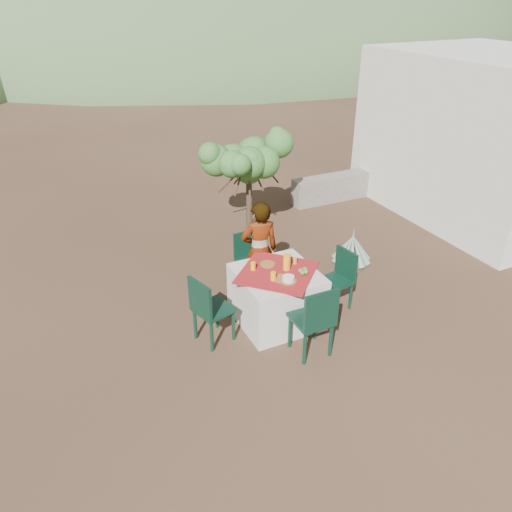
{
  "coord_description": "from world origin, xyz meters",
  "views": [
    {
      "loc": [
        -2.51,
        -4.89,
        4.06
      ],
      "look_at": [
        0.02,
        0.46,
        0.83
      ],
      "focal_mm": 35.0,
      "sensor_mm": 36.0,
      "label": 1
    }
  ],
  "objects_px": {
    "shrub_tree": "(250,164)",
    "person": "(259,251)",
    "agave": "(352,249)",
    "chair_far": "(249,257)",
    "chair_right": "(340,276)",
    "chair_near": "(315,319)",
    "chair_left": "(208,308)",
    "table": "(277,296)",
    "juice_pitcher": "(287,262)",
    "guesthouse": "(488,136)"
  },
  "relations": [
    {
      "from": "shrub_tree",
      "to": "juice_pitcher",
      "type": "bearing_deg",
      "value": -104.71
    },
    {
      "from": "chair_right",
      "to": "shrub_tree",
      "type": "xyz_separation_m",
      "value": [
        -0.13,
        2.68,
        0.84
      ]
    },
    {
      "from": "shrub_tree",
      "to": "person",
      "type": "bearing_deg",
      "value": -111.36
    },
    {
      "from": "chair_right",
      "to": "juice_pitcher",
      "type": "bearing_deg",
      "value": -104.24
    },
    {
      "from": "chair_far",
      "to": "juice_pitcher",
      "type": "height_order",
      "value": "juice_pitcher"
    },
    {
      "from": "chair_near",
      "to": "person",
      "type": "height_order",
      "value": "person"
    },
    {
      "from": "table",
      "to": "agave",
      "type": "distance_m",
      "value": 2.09
    },
    {
      "from": "chair_far",
      "to": "guesthouse",
      "type": "xyz_separation_m",
      "value": [
        5.4,
        0.7,
        1.04
      ]
    },
    {
      "from": "guesthouse",
      "to": "juice_pitcher",
      "type": "xyz_separation_m",
      "value": [
        -5.32,
        -1.73,
        -0.63
      ]
    },
    {
      "from": "person",
      "to": "chair_far",
      "type": "bearing_deg",
      "value": -80.13
    },
    {
      "from": "chair_near",
      "to": "table",
      "type": "bearing_deg",
      "value": -85.13
    },
    {
      "from": "agave",
      "to": "juice_pitcher",
      "type": "distance_m",
      "value": 2.06
    },
    {
      "from": "chair_left",
      "to": "shrub_tree",
      "type": "bearing_deg",
      "value": -50.95
    },
    {
      "from": "shrub_tree",
      "to": "chair_left",
      "type": "bearing_deg",
      "value": -124.24
    },
    {
      "from": "table",
      "to": "agave",
      "type": "bearing_deg",
      "value": 26.11
    },
    {
      "from": "chair_near",
      "to": "shrub_tree",
      "type": "distance_m",
      "value": 3.63
    },
    {
      "from": "chair_near",
      "to": "person",
      "type": "xyz_separation_m",
      "value": [
        -0.01,
        1.51,
        0.2
      ]
    },
    {
      "from": "chair_right",
      "to": "chair_left",
      "type": "bearing_deg",
      "value": -99.68
    },
    {
      "from": "agave",
      "to": "juice_pitcher",
      "type": "height_order",
      "value": "juice_pitcher"
    },
    {
      "from": "table",
      "to": "juice_pitcher",
      "type": "xyz_separation_m",
      "value": [
        0.14,
        0.01,
        0.49
      ]
    },
    {
      "from": "chair_far",
      "to": "shrub_tree",
      "type": "distance_m",
      "value": 1.96
    },
    {
      "from": "chair_right",
      "to": "juice_pitcher",
      "type": "xyz_separation_m",
      "value": [
        -0.81,
        0.07,
        0.39
      ]
    },
    {
      "from": "table",
      "to": "person",
      "type": "relative_size",
      "value": 0.87
    },
    {
      "from": "chair_far",
      "to": "chair_near",
      "type": "xyz_separation_m",
      "value": [
        0.01,
        -1.88,
        0.08
      ]
    },
    {
      "from": "juice_pitcher",
      "to": "person",
      "type": "bearing_deg",
      "value": 97.04
    },
    {
      "from": "shrub_tree",
      "to": "guesthouse",
      "type": "xyz_separation_m",
      "value": [
        4.63,
        -0.88,
        0.18
      ]
    },
    {
      "from": "chair_near",
      "to": "person",
      "type": "relative_size",
      "value": 0.66
    },
    {
      "from": "guesthouse",
      "to": "shrub_tree",
      "type": "bearing_deg",
      "value": 169.27
    },
    {
      "from": "chair_far",
      "to": "chair_left",
      "type": "height_order",
      "value": "chair_left"
    },
    {
      "from": "juice_pitcher",
      "to": "chair_right",
      "type": "bearing_deg",
      "value": -4.89
    },
    {
      "from": "shrub_tree",
      "to": "chair_near",
      "type": "bearing_deg",
      "value": -102.25
    },
    {
      "from": "person",
      "to": "juice_pitcher",
      "type": "xyz_separation_m",
      "value": [
        0.08,
        -0.65,
        0.12
      ]
    },
    {
      "from": "shrub_tree",
      "to": "agave",
      "type": "relative_size",
      "value": 2.41
    },
    {
      "from": "person",
      "to": "agave",
      "type": "relative_size",
      "value": 2.14
    },
    {
      "from": "chair_far",
      "to": "shrub_tree",
      "type": "height_order",
      "value": "shrub_tree"
    },
    {
      "from": "table",
      "to": "person",
      "type": "distance_m",
      "value": 0.76
    },
    {
      "from": "table",
      "to": "chair_right",
      "type": "xyz_separation_m",
      "value": [
        0.95,
        -0.06,
        0.1
      ]
    },
    {
      "from": "person",
      "to": "shrub_tree",
      "type": "distance_m",
      "value": 2.18
    },
    {
      "from": "chair_far",
      "to": "shrub_tree",
      "type": "bearing_deg",
      "value": 62.54
    },
    {
      "from": "chair_right",
      "to": "person",
      "type": "height_order",
      "value": "person"
    },
    {
      "from": "chair_right",
      "to": "agave",
      "type": "height_order",
      "value": "chair_right"
    },
    {
      "from": "table",
      "to": "chair_far",
      "type": "height_order",
      "value": "chair_far"
    },
    {
      "from": "chair_right",
      "to": "person",
      "type": "bearing_deg",
      "value": -138.23
    },
    {
      "from": "table",
      "to": "guesthouse",
      "type": "distance_m",
      "value": 5.84
    },
    {
      "from": "chair_far",
      "to": "person",
      "type": "xyz_separation_m",
      "value": [
        0.0,
        -0.37,
        0.28
      ]
    },
    {
      "from": "guesthouse",
      "to": "person",
      "type": "bearing_deg",
      "value": -168.69
    },
    {
      "from": "chair_right",
      "to": "juice_pitcher",
      "type": "height_order",
      "value": "juice_pitcher"
    },
    {
      "from": "chair_near",
      "to": "chair_left",
      "type": "xyz_separation_m",
      "value": [
        -1.06,
        0.8,
        -0.03
      ]
    },
    {
      "from": "chair_right",
      "to": "person",
      "type": "distance_m",
      "value": 1.18
    },
    {
      "from": "agave",
      "to": "guesthouse",
      "type": "xyz_separation_m",
      "value": [
        3.58,
        0.82,
        1.27
      ]
    }
  ]
}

